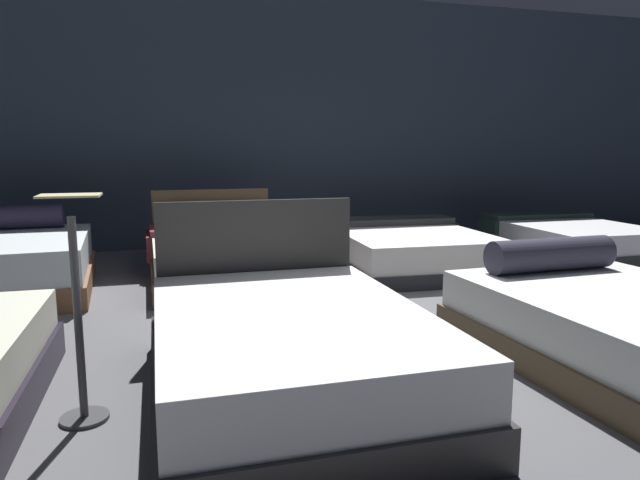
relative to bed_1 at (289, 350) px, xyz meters
The scene contains 8 objects.
ground_plane 1.92m from the bed_1, 55.97° to the left, with size 18.00×18.00×0.02m, color #5B5B60.
showroom_back_wall 5.45m from the bed_1, 78.25° to the left, with size 18.00×0.06×3.50m, color #333D4C.
bed_1 is the anchor object (origin of this frame).
bed_2 2.19m from the bed_1, ahead, with size 1.65×2.07×0.70m.
bed_5 3.01m from the bed_1, 90.52° to the left, with size 1.52×1.97×0.89m.
bed_6 3.62m from the bed_1, 54.76° to the left, with size 1.76×2.06×0.51m.
bed_7 5.24m from the bed_1, 34.73° to the left, with size 1.56×2.03×0.49m.
price_sign 1.09m from the bed_1, behind, with size 0.28×0.24×1.14m.
Camera 1 is at (-1.74, -4.56, 1.35)m, focal length 32.23 mm.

